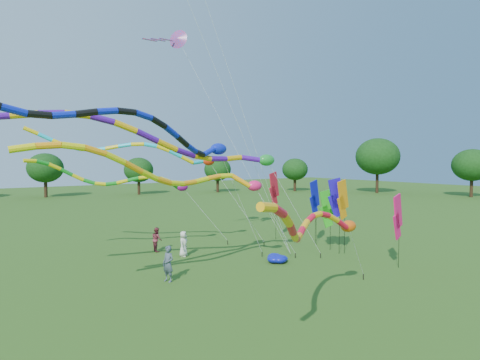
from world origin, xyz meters
TOP-DOWN VIEW (x-y plane):
  - ground at (0.00, 0.00)m, footprint 160.00×160.00m
  - tree_ring at (2.08, -0.53)m, footprint 112.84×118.11m
  - tube_kite_red at (-3.11, -3.78)m, footprint 10.57×5.57m
  - tube_kite_orange at (-4.82, 3.03)m, footprint 14.66×2.20m
  - tube_kite_purple at (-5.06, 3.94)m, footprint 17.42×2.24m
  - tube_kite_blue at (-6.24, 2.76)m, footprint 14.25×4.15m
  - tube_kite_cyan at (-4.16, 9.99)m, footprint 13.50×4.99m
  - tube_kite_green at (-4.87, 10.49)m, footprint 11.97×2.22m
  - delta_kite_high_c at (-2.59, 8.45)m, footprint 7.35×5.26m
  - banner_pole_blue_a at (5.59, 3.25)m, footprint 1.10×0.52m
  - banner_pole_red at (5.17, 8.74)m, footprint 1.15×0.36m
  - banner_pole_orange at (5.90, 3.00)m, footprint 1.16×0.21m
  - banner_pole_magenta_a at (5.75, -0.92)m, footprint 1.15×0.32m
  - banner_pole_violet at (6.77, 6.26)m, footprint 1.09×0.56m
  - banner_pole_green at (5.92, 4.28)m, footprint 1.13×0.44m
  - banner_pole_blue_b at (6.31, 5.80)m, footprint 1.15×0.32m
  - blue_nylon_heap at (1.46, 4.15)m, footprint 1.10×1.29m
  - person_a at (-2.47, 8.13)m, footprint 0.88×0.88m
  - person_b at (-5.38, 4.02)m, footprint 0.61×0.74m
  - person_c at (-3.26, 10.31)m, footprint 0.64×0.80m

SIDE VIEW (x-z plane):
  - ground at x=0.00m, z-range 0.00..0.00m
  - blue_nylon_heap at x=1.46m, z-range -0.03..0.46m
  - person_a at x=-2.47m, z-range 0.00..1.54m
  - person_c at x=-3.26m, z-range 0.00..1.55m
  - person_b at x=-5.38m, z-range 0.00..1.74m
  - banner_pole_green at x=5.92m, z-range 0.73..4.71m
  - banner_pole_magenta_a at x=5.75m, z-range 0.78..4.85m
  - banner_pole_violet at x=6.77m, z-range 0.91..5.24m
  - banner_pole_blue_b at x=6.31m, z-range 0.99..5.50m
  - banner_pole_orange at x=5.90m, z-range 1.07..5.75m
  - banner_pole_blue_a at x=5.59m, z-range 1.12..5.90m
  - tube_kite_red at x=-3.11m, z-range 0.88..6.36m
  - banner_pole_red at x=5.17m, z-range 1.24..6.26m
  - tube_kite_green at x=-4.87m, z-range 1.39..7.85m
  - tube_kite_orange at x=-4.82m, z-range 1.61..8.73m
  - tree_ring at x=2.08m, z-range 0.64..10.05m
  - tube_kite_cyan at x=-4.16m, z-range 2.23..10.51m
  - tube_kite_purple at x=-5.06m, z-range 2.34..10.93m
  - tube_kite_blue at x=-6.24m, z-range 2.74..11.22m
  - delta_kite_high_c at x=-2.59m, z-range 5.84..20.31m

